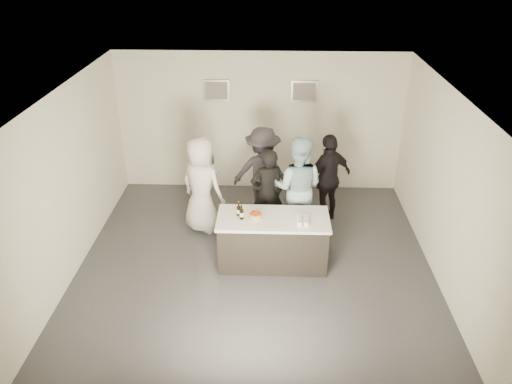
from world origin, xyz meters
TOP-DOWN VIEW (x-y plane):
  - floor at (0.00, 0.00)m, footprint 6.00×6.00m
  - ceiling at (0.00, 0.00)m, footprint 6.00×6.00m
  - wall_back at (0.00, 3.00)m, footprint 6.00×0.04m
  - wall_front at (0.00, -3.00)m, footprint 6.00×0.04m
  - wall_left at (-3.00, 0.00)m, footprint 0.04×6.00m
  - wall_right at (3.00, 0.00)m, footprint 0.04×6.00m
  - picture_left at (-0.90, 2.97)m, footprint 0.54×0.04m
  - picture_right at (0.90, 2.97)m, footprint 0.54×0.04m
  - bar_counter at (0.30, 0.08)m, footprint 1.86×0.86m
  - cake at (0.01, 0.06)m, footprint 0.22×0.22m
  - beer_bottle_a at (-0.27, 0.12)m, footprint 0.07×0.07m
  - beer_bottle_b at (-0.22, 0.02)m, footprint 0.07×0.07m
  - tumbler_cluster at (0.78, -0.05)m, footprint 0.19×0.30m
  - candles at (-0.03, -0.18)m, footprint 0.24×0.08m
  - person_main_black at (0.18, 1.00)m, footprint 0.74×0.61m
  - person_main_blue at (0.74, 1.05)m, footprint 1.08×0.92m
  - person_guest_left at (-1.03, 1.17)m, footprint 1.08×0.98m
  - person_guest_right at (1.35, 1.61)m, footprint 1.11×0.95m
  - person_guest_back at (0.09, 1.74)m, footprint 1.31×0.90m

SIDE VIEW (x-z plane):
  - floor at x=0.00m, z-range 0.00..0.00m
  - bar_counter at x=0.30m, z-range 0.00..0.90m
  - person_main_black at x=0.18m, z-range 0.00..1.74m
  - person_guest_right at x=1.35m, z-range 0.00..1.79m
  - candles at x=-0.03m, z-range 0.90..0.91m
  - person_guest_left at x=-1.03m, z-range 0.00..1.85m
  - person_guest_back at x=0.09m, z-range 0.00..1.85m
  - cake at x=0.01m, z-range 0.90..0.97m
  - tumbler_cluster at x=0.78m, z-range 0.90..0.98m
  - person_main_blue at x=0.74m, z-range 0.00..1.95m
  - beer_bottle_a at x=-0.27m, z-range 0.90..1.16m
  - beer_bottle_b at x=-0.22m, z-range 0.90..1.16m
  - wall_back at x=0.00m, z-range 0.00..3.00m
  - wall_front at x=0.00m, z-range 0.00..3.00m
  - wall_left at x=-3.00m, z-range 0.00..3.00m
  - wall_right at x=3.00m, z-range 0.00..3.00m
  - picture_left at x=-0.90m, z-range 1.98..2.42m
  - picture_right at x=0.90m, z-range 1.98..2.42m
  - ceiling at x=0.00m, z-range 3.00..3.00m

